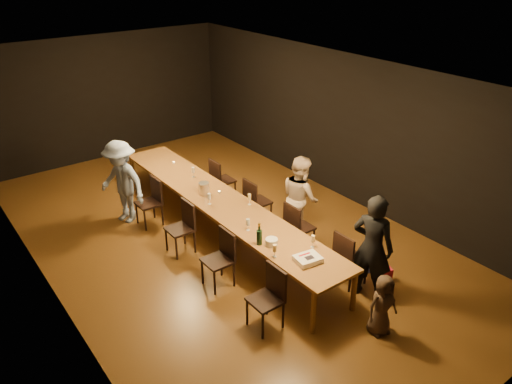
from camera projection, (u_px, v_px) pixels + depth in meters
ground at (222, 236)px, 9.26m from camera, size 10.00×10.00×0.00m
room_shell at (218, 130)px, 8.33m from camera, size 6.04×10.04×3.02m
table at (220, 203)px, 8.94m from camera, size 0.90×6.00×0.75m
chair_right_0 at (351, 258)px, 7.79m from camera, size 0.42×0.42×0.93m
chair_right_1 at (300, 227)px, 8.65m from camera, size 0.42×0.42×0.93m
chair_right_2 at (258, 201)px, 9.51m from camera, size 0.42×0.42×0.93m
chair_right_3 at (223, 180)px, 10.36m from camera, size 0.42×0.42×0.93m
chair_left_0 at (265, 300)px, 6.88m from camera, size 0.42×0.42×0.93m
chair_left_1 at (218, 260)px, 7.73m from camera, size 0.42×0.42×0.93m
chair_left_2 at (180, 229)px, 8.59m from camera, size 0.42×0.42×0.93m
chair_left_3 at (148, 203)px, 9.45m from camera, size 0.42×0.42×0.93m
woman_birthday at (372, 248)px, 7.33m from camera, size 0.61×0.73×1.72m
woman_tan at (300, 197)px, 8.94m from camera, size 0.77×0.89×1.58m
man_blue at (122, 182)px, 9.43m from camera, size 0.94×1.21×1.64m
child at (382, 305)px, 6.78m from camera, size 0.50×0.38×0.93m
gift_bag_red at (385, 275)px, 7.94m from camera, size 0.24×0.19×0.25m
gift_bag_blue at (372, 263)px, 8.24m from camera, size 0.26×0.21×0.28m
birthday_cake at (308, 259)px, 7.18m from camera, size 0.40×0.34×0.09m
plate_stack at (272, 242)px, 7.57m from camera, size 0.24×0.24×0.11m
champagne_bottle at (259, 234)px, 7.54m from camera, size 0.11×0.11×0.37m
ice_bucket at (204, 188)px, 9.11m from camera, size 0.26×0.26×0.22m
wineglass_0 at (275, 251)px, 7.27m from camera, size 0.06×0.06×0.21m
wineglass_1 at (313, 241)px, 7.50m from camera, size 0.06×0.06×0.21m
wineglass_2 at (248, 225)px, 7.94m from camera, size 0.06×0.06×0.21m
wineglass_3 at (249, 199)px, 8.73m from camera, size 0.06×0.06×0.21m
wineglass_4 at (209, 199)px, 8.74m from camera, size 0.06×0.06×0.21m
wineglass_5 at (193, 172)px, 9.76m from camera, size 0.06×0.06×0.21m
tealight_near at (319, 256)px, 7.29m from camera, size 0.05×0.05×0.03m
tealight_mid at (219, 192)px, 9.18m from camera, size 0.05×0.05×0.03m
tealight_far at (174, 162)px, 10.42m from camera, size 0.05×0.05×0.03m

